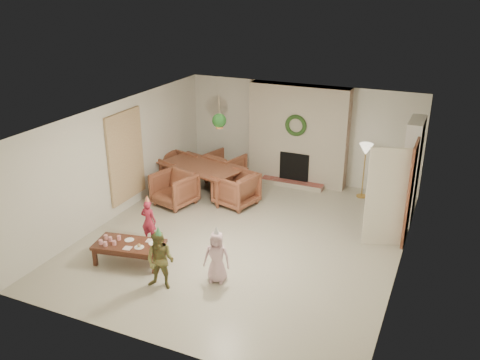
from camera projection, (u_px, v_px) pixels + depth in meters
The scene contains 56 objects.
floor at pixel (245, 237), 10.23m from camera, with size 7.00×7.00×0.00m, color #B7B29E.
ceiling at pixel (246, 117), 9.29m from camera, with size 7.00×7.00×0.00m, color white.
wall_back at pixel (301, 133), 12.73m from camera, with size 7.00×7.00×0.00m, color silver.
wall_front at pixel (143, 268), 6.79m from camera, with size 7.00×7.00×0.00m, color silver.
wall_left at pixel (119, 159), 10.89m from camera, with size 7.00×7.00×0.00m, color silver.
wall_right at pixel (406, 206), 8.63m from camera, with size 7.00×7.00×0.00m, color silver.
fireplace_mass at pixel (298, 135), 12.56m from camera, with size 2.50×0.40×2.50m, color #512315.
fireplace_hearth at pixel (292, 184), 12.71m from camera, with size 1.60×0.30×0.12m, color maroon.
fireplace_firebox at pixel (295, 167), 12.70m from camera, with size 0.75×0.12×0.75m, color black.
fireplace_wreath at pixel (296, 125), 12.25m from camera, with size 0.54×0.54×0.10m, color #1D3E17.
floor_lamp_base at pixel (361, 196), 12.11m from camera, with size 0.25×0.25×0.03m, color gold.
floor_lamp_post at pixel (364, 172), 11.88m from camera, with size 0.03×0.03×1.20m, color gold.
floor_lamp_shade at pixel (366, 149), 11.67m from camera, with size 0.32×0.32×0.27m, color beige.
bookshelf_carcass at pixel (411, 170), 10.70m from camera, with size 0.30×1.00×2.20m, color white.
bookshelf_shelf_a at pixel (406, 198), 10.95m from camera, with size 0.30×0.92×0.03m, color white.
bookshelf_shelf_b at pixel (409, 180), 10.80m from camera, with size 0.30×0.92×0.03m, color white.
bookshelf_shelf_c at pixel (411, 163), 10.65m from camera, with size 0.30×0.92×0.03m, color white.
bookshelf_shelf_d at pixel (413, 145), 10.50m from camera, with size 0.30×0.92×0.03m, color white.
books_row_lower at pixel (405, 194), 10.77m from camera, with size 0.20×0.40×0.24m, color maroon.
books_row_mid at pixel (409, 174), 10.79m from camera, with size 0.20×0.44×0.24m, color #284492.
books_row_upper at pixel (410, 159), 10.52m from camera, with size 0.20×0.36×0.22m, color gold.
door_frame at pixel (410, 193), 9.75m from camera, with size 0.05×0.86×2.04m, color brown.
door_leaf at pixel (387, 198), 9.58m from camera, with size 0.05×0.80×2.00m, color beige.
curtain_panel at pixel (126, 156), 11.05m from camera, with size 0.06×1.20×2.00m, color beige.
dining_table at pixel (201, 179), 12.20m from camera, with size 2.01×1.12×0.71m, color brown.
dining_chair_near at pixel (174, 189), 11.55m from camera, with size 0.84×0.86×0.78m, color brown.
dining_chair_far at pixel (225, 168), 12.82m from camera, with size 0.84×0.86×0.78m, color brown.
dining_chair_left at pixel (175, 170), 12.70m from camera, with size 0.84×0.86×0.78m, color brown.
dining_chair_right at pixel (236, 189), 11.54m from camera, with size 0.84×0.86×0.78m, color brown.
hanging_plant_cord at pixel (219, 111), 11.19m from camera, with size 0.01×0.01×0.70m, color tan.
hanging_plant_pot at pixel (219, 126), 11.32m from camera, with size 0.16×0.16×0.12m, color #AF6C38.
hanging_plant_foliage at pixel (219, 121), 11.27m from camera, with size 0.32×0.32×0.32m, color #184A19.
coffee_table_top at pixel (129, 245), 9.20m from camera, with size 1.26×0.63×0.06m, color #4D2719.
coffee_table_apron at pixel (129, 248), 9.22m from camera, with size 1.16×0.53×0.08m, color #4D2719.
coffee_leg_fl at pixel (95, 257), 9.16m from camera, with size 0.07×0.07×0.33m, color #4D2719.
coffee_leg_fr at pixel (154, 265), 8.92m from camera, with size 0.07×0.07×0.33m, color #4D2719.
coffee_leg_bl at pixel (108, 244), 9.62m from camera, with size 0.07×0.07×0.33m, color #4D2719.
coffee_leg_br at pixel (164, 251), 9.38m from camera, with size 0.07×0.07×0.33m, color #4D2719.
cup_a at pixel (101, 242), 9.14m from camera, with size 0.07×0.07×0.09m, color white.
cup_b at pixel (106, 237), 9.32m from camera, with size 0.07×0.07×0.09m, color white.
cup_c at pixel (105, 244), 9.07m from camera, with size 0.07×0.07×0.09m, color white.
cup_d at pixel (110, 239), 9.25m from camera, with size 0.07×0.07×0.09m, color white.
cup_e at pixel (114, 243), 9.11m from camera, with size 0.07×0.07×0.09m, color white.
cup_f at pixel (119, 238), 9.29m from camera, with size 0.07×0.07×0.09m, color white.
plate_a at pixel (129, 240), 9.30m from camera, with size 0.17×0.17×0.01m, color white.
plate_b at pixel (139, 247), 9.05m from camera, with size 0.17×0.17×0.01m, color white.
plate_c at pixel (153, 243), 9.18m from camera, with size 0.17×0.17×0.01m, color white.
food_scoop at pixel (139, 245), 9.03m from camera, with size 0.07×0.07×0.07m, color tan.
napkin_left at pixel (127, 248), 9.02m from camera, with size 0.15×0.15×0.01m, color #D6A09E.
napkin_right at pixel (150, 241), 9.27m from camera, with size 0.15×0.15×0.01m, color #D6A09E.
child_red at pixel (149, 221), 9.92m from camera, with size 0.32×0.21×0.88m, color #A5233A.
party_hat_red at pixel (147, 199), 9.74m from camera, with size 0.12×0.12×0.17m, color gold.
child_plaid at pixel (160, 261), 8.37m from camera, with size 0.50×0.39×1.03m, color #945928.
party_hat_plaid at pixel (158, 231), 8.17m from camera, with size 0.12×0.12×0.17m, color #449F58.
child_pink at pixel (217, 257), 8.58m from camera, with size 0.46×0.30×0.93m, color beige.
party_hat_pink at pixel (216, 231), 8.39m from camera, with size 0.12×0.12×0.17m, color silver.
Camera 1 is at (3.58, -8.32, 4.89)m, focal length 37.67 mm.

